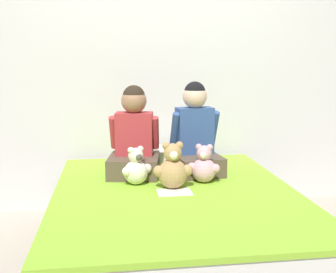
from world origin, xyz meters
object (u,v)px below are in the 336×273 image
object	(u,v)px
teddy_bear_held_by_right_child	(204,166)
pillow_at_headboard	(161,155)
bed	(175,225)
child_on_right	(195,136)
teddy_bear_held_by_left_child	(136,168)
sign_card	(175,192)
child_on_left	(134,139)
teddy_bear_between_children	(173,169)

from	to	relation	value
teddy_bear_held_by_right_child	pillow_at_headboard	distance (m)	0.63
bed	child_on_right	world-z (taller)	child_on_right
teddy_bear_held_by_left_child	sign_card	xyz separation A→B (m)	(0.22, -0.21, -0.10)
teddy_bear_held_by_left_child	pillow_at_headboard	distance (m)	0.63
child_on_left	teddy_bear_between_children	world-z (taller)	child_on_left
teddy_bear_held_by_right_child	pillow_at_headboard	xyz separation A→B (m)	(-0.21, 0.59, -0.05)
bed	teddy_bear_held_by_right_child	bearing A→B (deg)	35.02
teddy_bear_held_by_left_child	bed	bearing A→B (deg)	-59.51
child_on_left	sign_card	xyz separation A→B (m)	(0.22, -0.46, -0.25)
child_on_left	child_on_right	bearing A→B (deg)	9.71
child_on_right	teddy_bear_held_by_left_child	xyz separation A→B (m)	(-0.44, -0.25, -0.15)
teddy_bear_held_by_right_child	teddy_bear_held_by_left_child	bearing A→B (deg)	-161.75
teddy_bear_held_by_right_child	pillow_at_headboard	world-z (taller)	teddy_bear_held_by_right_child
bed	teddy_bear_between_children	xyz separation A→B (m)	(-0.01, 0.05, 0.36)
teddy_bear_between_children	sign_card	size ratio (longest dim) A/B	1.43
teddy_bear_held_by_left_child	teddy_bear_between_children	bearing A→B (deg)	-51.64
teddy_bear_between_children	pillow_at_headboard	world-z (taller)	teddy_bear_between_children
child_on_right	pillow_at_headboard	size ratio (longest dim) A/B	1.18
child_on_right	teddy_bear_held_by_left_child	bearing A→B (deg)	-157.81
bed	sign_card	xyz separation A→B (m)	(-0.01, -0.04, 0.23)
teddy_bear_held_by_right_child	bed	bearing A→B (deg)	-124.71
child_on_right	pillow_at_headboard	xyz separation A→B (m)	(-0.21, 0.33, -0.21)
teddy_bear_held_by_left_child	teddy_bear_held_by_right_child	size ratio (longest dim) A/B	0.97
child_on_left	sign_card	world-z (taller)	child_on_left
teddy_bear_between_children	child_on_left	bearing A→B (deg)	121.69
teddy_bear_held_by_right_child	sign_card	size ratio (longest dim) A/B	1.23
teddy_bear_between_children	pillow_at_headboard	size ratio (longest dim) A/B	0.55
teddy_bear_held_by_right_child	sign_card	distance (m)	0.31
child_on_left	teddy_bear_between_children	bearing A→B (deg)	-49.78
child_on_left	teddy_bear_held_by_left_child	distance (m)	0.29
child_on_right	sign_card	xyz separation A→B (m)	(-0.22, -0.46, -0.26)
sign_card	pillow_at_headboard	bearing A→B (deg)	89.15
teddy_bear_held_by_right_child	sign_card	xyz separation A→B (m)	(-0.23, -0.19, -0.11)
pillow_at_headboard	sign_card	size ratio (longest dim) A/B	2.61
teddy_bear_between_children	pillow_at_headboard	distance (m)	0.70
bed	teddy_bear_between_children	size ratio (longest dim) A/B	6.20
teddy_bear_between_children	teddy_bear_held_by_right_child	bearing A→B (deg)	24.98
teddy_bear_held_by_right_child	teddy_bear_between_children	bearing A→B (deg)	-135.52
teddy_bear_held_by_left_child	child_on_right	bearing A→B (deg)	5.57
pillow_at_headboard	bed	bearing A→B (deg)	-90.00
bed	teddy_bear_between_children	bearing A→B (deg)	101.24
teddy_bear_held_by_left_child	teddy_bear_between_children	xyz separation A→B (m)	(0.22, -0.12, 0.02)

